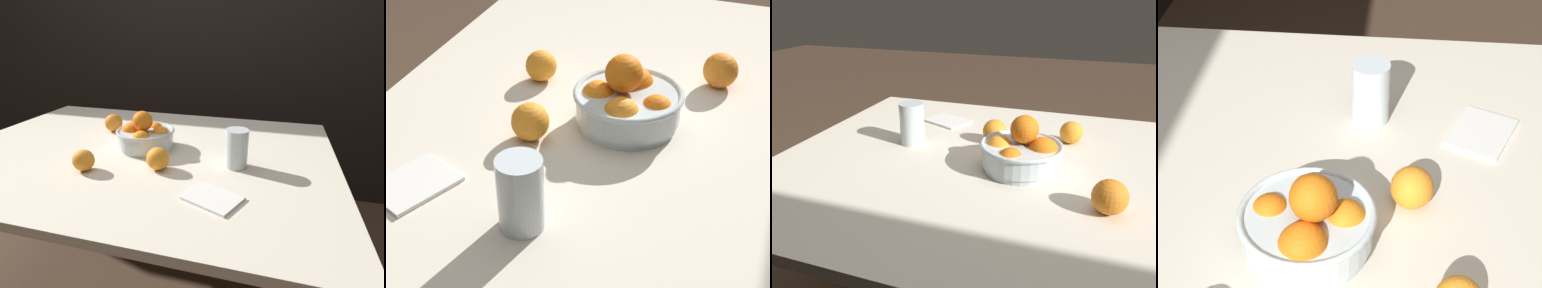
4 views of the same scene
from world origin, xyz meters
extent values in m
plane|color=#4C3828|center=(0.00, 0.00, 0.00)|extent=(12.00, 12.00, 0.00)
cube|color=black|center=(0.00, 1.13, 1.30)|extent=(8.00, 0.05, 2.60)
cube|color=beige|center=(0.00, 0.00, 0.69)|extent=(1.47, 1.06, 0.03)
cylinder|color=#936B47|center=(-0.67, 0.47, 0.34)|extent=(0.05, 0.05, 0.68)
cylinder|color=#936B47|center=(0.67, 0.47, 0.34)|extent=(0.05, 0.05, 0.68)
cylinder|color=silver|center=(0.02, 0.02, 0.72)|extent=(0.21, 0.21, 0.02)
cylinder|color=silver|center=(0.02, 0.02, 0.75)|extent=(0.22, 0.22, 0.05)
torus|color=silver|center=(0.02, 0.02, 0.78)|extent=(0.23, 0.23, 0.01)
sphere|color=orange|center=(0.08, 0.02, 0.76)|extent=(0.08, 0.08, 0.08)
sphere|color=orange|center=(0.03, 0.09, 0.76)|extent=(0.07, 0.07, 0.07)
sphere|color=orange|center=(-0.04, 0.02, 0.77)|extent=(0.08, 0.08, 0.08)
sphere|color=orange|center=(0.03, -0.04, 0.76)|extent=(0.07, 0.07, 0.07)
sphere|color=orange|center=(0.01, 0.01, 0.82)|extent=(0.08, 0.08, 0.08)
cylinder|color=#F4A314|center=(0.38, -0.06, 0.75)|extent=(0.07, 0.07, 0.08)
cylinder|color=silver|center=(0.38, -0.06, 0.77)|extent=(0.08, 0.08, 0.13)
sphere|color=orange|center=(-0.10, -0.22, 0.74)|extent=(0.07, 0.07, 0.07)
sphere|color=orange|center=(0.13, -0.15, 0.74)|extent=(0.08, 0.08, 0.08)
sphere|color=orange|center=(-0.21, 0.17, 0.75)|extent=(0.08, 0.08, 0.08)
cube|color=white|center=(0.35, -0.29, 0.71)|extent=(0.18, 0.16, 0.01)
camera|label=1|loc=(0.49, -1.00, 1.15)|focal=28.00mm
camera|label=2|loc=(1.12, 0.31, 1.43)|focal=60.00mm
camera|label=3|loc=(-0.14, 0.96, 1.17)|focal=35.00mm
camera|label=4|loc=(-0.71, -0.12, 1.52)|focal=60.00mm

